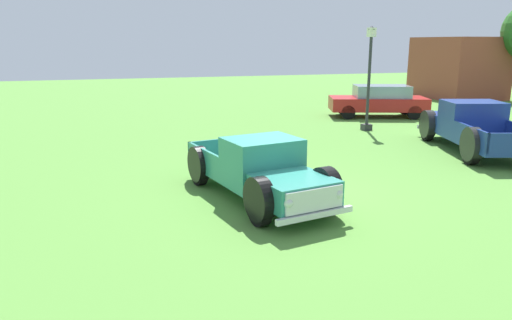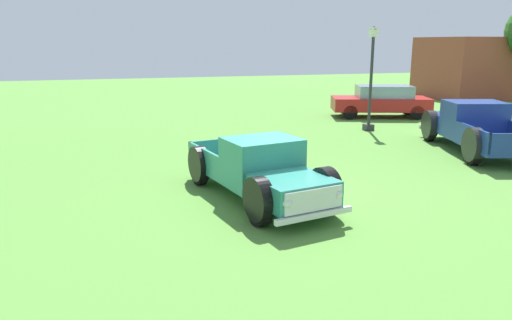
# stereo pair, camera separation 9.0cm
# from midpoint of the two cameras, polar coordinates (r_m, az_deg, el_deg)

# --- Properties ---
(ground_plane) EXTENTS (80.00, 80.00, 0.00)m
(ground_plane) POSITION_cam_midpoint_polar(r_m,az_deg,el_deg) (11.50, 3.39, -4.23)
(ground_plane) COLOR #548C38
(pickup_truck_foreground) EXTENTS (5.01, 2.62, 1.46)m
(pickup_truck_foreground) POSITION_cam_midpoint_polar(r_m,az_deg,el_deg) (10.88, 1.09, -1.43)
(pickup_truck_foreground) COLOR #2D8475
(pickup_truck_foreground) RESTS_ON ground_plane
(pickup_truck_behind_left) EXTENTS (5.67, 3.37, 1.64)m
(pickup_truck_behind_left) POSITION_cam_midpoint_polar(r_m,az_deg,el_deg) (17.84, 24.34, 3.63)
(pickup_truck_behind_left) COLOR navy
(pickup_truck_behind_left) RESTS_ON ground_plane
(sedan_distant_b) EXTENTS (3.24, 4.93, 1.53)m
(sedan_distant_b) POSITION_cam_midpoint_polar(r_m,az_deg,el_deg) (24.23, 14.71, 6.82)
(sedan_distant_b) COLOR #B21E1E
(sedan_distant_b) RESTS_ON ground_plane
(lamp_post_near) EXTENTS (0.36, 0.36, 4.18)m
(lamp_post_near) POSITION_cam_midpoint_polar(r_m,az_deg,el_deg) (20.25, 13.60, 9.56)
(lamp_post_near) COLOR #2D2D33
(lamp_post_near) RESTS_ON ground_plane
(brick_pavilion) EXTENTS (5.09, 4.06, 3.86)m
(brick_pavilion) POSITION_cam_midpoint_polar(r_m,az_deg,el_deg) (34.34, 23.19, 9.99)
(brick_pavilion) COLOR brown
(brick_pavilion) RESTS_ON ground_plane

